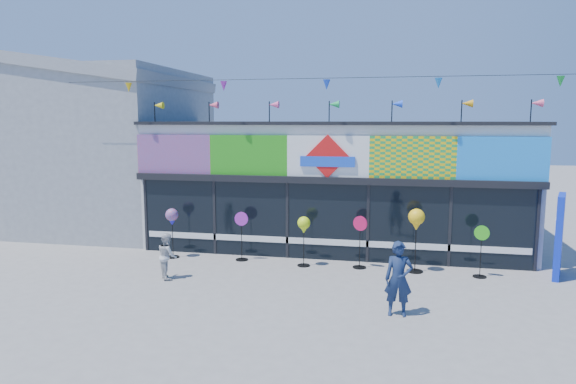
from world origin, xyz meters
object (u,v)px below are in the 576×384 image
(spinner_3, at_px, (360,241))
(spinner_4, at_px, (416,221))
(adult_man, at_px, (399,279))
(blue_sign, at_px, (559,236))
(spinner_0, at_px, (172,218))
(spinner_2, at_px, (304,227))
(child, at_px, (167,256))
(spinner_5, at_px, (481,250))
(spinner_1, at_px, (242,235))

(spinner_3, relative_size, spinner_4, 0.84)
(adult_man, bearing_deg, spinner_4, 79.51)
(blue_sign, relative_size, spinner_0, 1.47)
(spinner_2, distance_m, adult_man, 4.22)
(spinner_2, distance_m, child, 3.84)
(spinner_2, xyz_separation_m, spinner_3, (1.58, 0.13, -0.36))
(spinner_2, relative_size, adult_man, 0.89)
(spinner_4, height_order, spinner_5, spinner_4)
(spinner_2, bearing_deg, spinner_3, 4.53)
(spinner_0, height_order, spinner_1, spinner_0)
(spinner_3, relative_size, adult_man, 0.93)
(spinner_2, bearing_deg, spinner_4, 0.76)
(blue_sign, height_order, spinner_0, blue_sign)
(blue_sign, bearing_deg, spinner_2, -159.22)
(adult_man, xyz_separation_m, child, (-5.94, 1.45, -0.20))
(spinner_0, relative_size, child, 1.25)
(adult_man, bearing_deg, spinner_3, 104.57)
(spinner_3, distance_m, child, 5.29)
(spinner_3, height_order, child, spinner_3)
(child, bearing_deg, spinner_3, -103.93)
(spinner_2, relative_size, spinner_3, 0.97)
(spinner_5, relative_size, adult_man, 0.87)
(spinner_1, height_order, spinner_5, spinner_1)
(spinner_0, xyz_separation_m, spinner_1, (2.14, 0.13, -0.44))
(spinner_3, distance_m, adult_man, 3.58)
(blue_sign, xyz_separation_m, spinner_5, (-2.00, -0.44, -0.38))
(spinner_5, xyz_separation_m, child, (-8.10, -1.74, -0.13))
(blue_sign, xyz_separation_m, spinner_2, (-6.78, -0.33, 0.03))
(spinner_4, distance_m, child, 6.74)
(spinner_1, xyz_separation_m, spinner_4, (5.01, -0.20, 0.64))
(spinner_5, bearing_deg, spinner_3, 175.75)
(spinner_0, relative_size, spinner_1, 1.04)
(spinner_2, height_order, adult_man, adult_man)
(spinner_4, bearing_deg, adult_man, -98.30)
(spinner_0, distance_m, adult_man, 7.50)
(spinner_1, bearing_deg, spinner_3, -1.90)
(spinner_0, height_order, spinner_3, spinner_0)
(spinner_1, bearing_deg, spinner_0, -176.50)
(spinner_1, height_order, spinner_4, spinner_4)
(spinner_0, relative_size, spinner_5, 1.08)
(spinner_5, bearing_deg, spinner_4, 174.76)
(blue_sign, bearing_deg, spinner_0, -160.83)
(spinner_0, bearing_deg, adult_man, -27.11)
(spinner_1, height_order, child, spinner_1)
(child, bearing_deg, blue_sign, -113.70)
(spinner_1, distance_m, spinner_3, 3.50)
(blue_sign, distance_m, spinner_5, 2.09)
(spinner_3, bearing_deg, blue_sign, 2.22)
(spinner_5, height_order, adult_man, adult_man)
(spinner_2, height_order, spinner_3, spinner_3)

